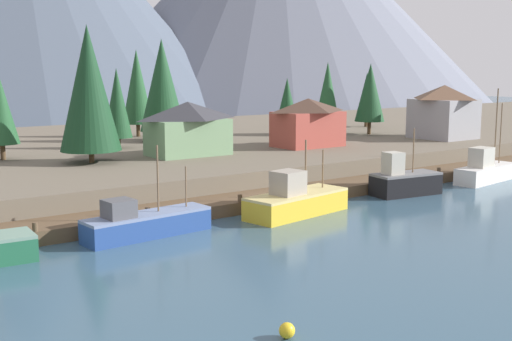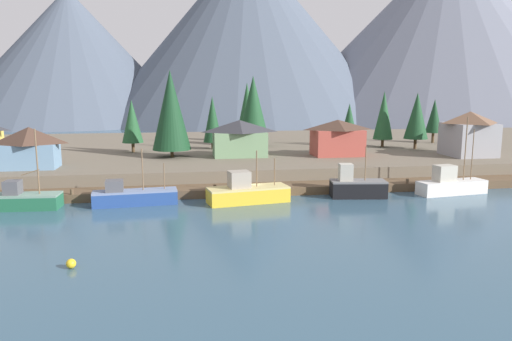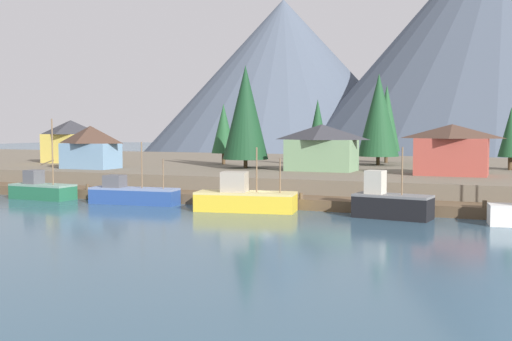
{
  "view_description": "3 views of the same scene",
  "coord_description": "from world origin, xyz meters",
  "px_view_note": "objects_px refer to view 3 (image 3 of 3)",
  "views": [
    {
      "loc": [
        -32.33,
        -41.42,
        11.46
      ],
      "look_at": [
        0.13,
        3.79,
        2.67
      ],
      "focal_mm": 45.87,
      "sensor_mm": 36.0,
      "label": 1
    },
    {
      "loc": [
        -7.82,
        -55.34,
        12.75
      ],
      "look_at": [
        1.28,
        2.66,
        2.73
      ],
      "focal_mm": 33.97,
      "sensor_mm": 36.0,
      "label": 2
    },
    {
      "loc": [
        22.05,
        -55.03,
        7.66
      ],
      "look_at": [
        -1.65,
        2.99,
        3.35
      ],
      "focal_mm": 44.2,
      "sensor_mm": 36.0,
      "label": 3
    }
  ],
  "objects_px": {
    "house_yellow": "(71,141)",
    "house_blue": "(91,147)",
    "conifer_back_left": "(224,129)",
    "conifer_back_right": "(246,112)",
    "fishing_boat_green": "(42,190)",
    "conifer_near_right": "(387,118)",
    "conifer_near_left": "(318,128)",
    "house_green": "(322,147)",
    "fishing_boat_yellow": "(244,199)",
    "fishing_boat_blue": "(132,194)",
    "conifer_mid_left": "(379,115)",
    "house_red": "(452,149)",
    "fishing_boat_black": "(391,203)",
    "conifer_far_left": "(511,132)"
  },
  "relations": [
    {
      "from": "conifer_near_left",
      "to": "house_green",
      "type": "bearing_deg",
      "value": -70.61
    },
    {
      "from": "house_red",
      "to": "conifer_back_right",
      "type": "distance_m",
      "value": 25.52
    },
    {
      "from": "fishing_boat_yellow",
      "to": "house_blue",
      "type": "distance_m",
      "value": 29.54
    },
    {
      "from": "conifer_back_right",
      "to": "fishing_boat_yellow",
      "type": "bearing_deg",
      "value": -67.16
    },
    {
      "from": "house_blue",
      "to": "conifer_near_left",
      "type": "height_order",
      "value": "conifer_near_left"
    },
    {
      "from": "conifer_near_right",
      "to": "conifer_back_right",
      "type": "relative_size",
      "value": 0.87
    },
    {
      "from": "fishing_boat_yellow",
      "to": "conifer_mid_left",
      "type": "relative_size",
      "value": 0.76
    },
    {
      "from": "conifer_back_left",
      "to": "house_red",
      "type": "bearing_deg",
      "value": -16.13
    },
    {
      "from": "conifer_mid_left",
      "to": "conifer_back_left",
      "type": "xyz_separation_m",
      "value": [
        -20.55,
        -5.57,
        -1.85
      ]
    },
    {
      "from": "house_yellow",
      "to": "house_red",
      "type": "relative_size",
      "value": 1.0
    },
    {
      "from": "house_blue",
      "to": "house_red",
      "type": "bearing_deg",
      "value": 7.36
    },
    {
      "from": "house_yellow",
      "to": "conifer_near_left",
      "type": "relative_size",
      "value": 0.87
    },
    {
      "from": "conifer_near_left",
      "to": "conifer_back_right",
      "type": "distance_m",
      "value": 11.39
    },
    {
      "from": "fishing_boat_yellow",
      "to": "conifer_back_right",
      "type": "distance_m",
      "value": 23.56
    },
    {
      "from": "fishing_boat_yellow",
      "to": "house_yellow",
      "type": "bearing_deg",
      "value": 139.42
    },
    {
      "from": "fishing_boat_blue",
      "to": "fishing_boat_black",
      "type": "bearing_deg",
      "value": -5.35
    },
    {
      "from": "fishing_boat_green",
      "to": "fishing_boat_yellow",
      "type": "bearing_deg",
      "value": 1.41
    },
    {
      "from": "house_blue",
      "to": "fishing_boat_yellow",
      "type": "bearing_deg",
      "value": -25.57
    },
    {
      "from": "fishing_boat_blue",
      "to": "house_green",
      "type": "distance_m",
      "value": 23.89
    },
    {
      "from": "fishing_boat_blue",
      "to": "conifer_near_left",
      "type": "relative_size",
      "value": 1.04
    },
    {
      "from": "fishing_boat_black",
      "to": "conifer_back_left",
      "type": "relative_size",
      "value": 0.79
    },
    {
      "from": "house_blue",
      "to": "conifer_far_left",
      "type": "distance_m",
      "value": 51.59
    },
    {
      "from": "house_red",
      "to": "conifer_mid_left",
      "type": "distance_m",
      "value": 18.67
    },
    {
      "from": "fishing_boat_green",
      "to": "conifer_near_right",
      "type": "height_order",
      "value": "conifer_near_right"
    },
    {
      "from": "house_blue",
      "to": "conifer_near_left",
      "type": "relative_size",
      "value": 0.78
    },
    {
      "from": "fishing_boat_black",
      "to": "conifer_back_left",
      "type": "height_order",
      "value": "conifer_back_left"
    },
    {
      "from": "fishing_boat_green",
      "to": "conifer_near_right",
      "type": "bearing_deg",
      "value": 56.07
    },
    {
      "from": "house_yellow",
      "to": "conifer_near_left",
      "type": "height_order",
      "value": "conifer_near_left"
    },
    {
      "from": "fishing_boat_blue",
      "to": "fishing_boat_yellow",
      "type": "xyz_separation_m",
      "value": [
        12.58,
        -0.82,
        0.17
      ]
    },
    {
      "from": "fishing_boat_yellow",
      "to": "conifer_mid_left",
      "type": "xyz_separation_m",
      "value": [
        5.68,
        32.83,
        8.18
      ]
    },
    {
      "from": "fishing_boat_green",
      "to": "conifer_mid_left",
      "type": "relative_size",
      "value": 0.69
    },
    {
      "from": "fishing_boat_blue",
      "to": "fishing_boat_black",
      "type": "xyz_separation_m",
      "value": [
        25.77,
        -0.2,
        0.27
      ]
    },
    {
      "from": "fishing_boat_blue",
      "to": "conifer_near_right",
      "type": "height_order",
      "value": "conifer_near_right"
    },
    {
      "from": "house_yellow",
      "to": "house_blue",
      "type": "relative_size",
      "value": 1.13
    },
    {
      "from": "conifer_near_right",
      "to": "conifer_far_left",
      "type": "height_order",
      "value": "conifer_near_right"
    },
    {
      "from": "fishing_boat_green",
      "to": "conifer_back_left",
      "type": "xyz_separation_m",
      "value": [
        9.04,
        26.48,
        6.49
      ]
    },
    {
      "from": "conifer_back_left",
      "to": "conifer_back_right",
      "type": "bearing_deg",
      "value": -47.77
    },
    {
      "from": "house_yellow",
      "to": "conifer_mid_left",
      "type": "bearing_deg",
      "value": 13.87
    },
    {
      "from": "house_yellow",
      "to": "conifer_near_right",
      "type": "distance_m",
      "value": 46.13
    },
    {
      "from": "fishing_boat_blue",
      "to": "conifer_back_right",
      "type": "height_order",
      "value": "conifer_back_right"
    },
    {
      "from": "fishing_boat_blue",
      "to": "house_blue",
      "type": "xyz_separation_m",
      "value": [
        -13.81,
        11.81,
        4.27
      ]
    },
    {
      "from": "house_yellow",
      "to": "conifer_back_left",
      "type": "height_order",
      "value": "conifer_back_left"
    },
    {
      "from": "conifer_near_left",
      "to": "conifer_back_right",
      "type": "bearing_deg",
      "value": -126.89
    },
    {
      "from": "fishing_boat_blue",
      "to": "house_red",
      "type": "xyz_separation_m",
      "value": [
        29.11,
        17.36,
        4.33
      ]
    },
    {
      "from": "conifer_near_right",
      "to": "fishing_boat_black",
      "type": "bearing_deg",
      "value": -78.86
    },
    {
      "from": "house_red",
      "to": "house_yellow",
      "type": "bearing_deg",
      "value": 175.65
    },
    {
      "from": "conifer_back_right",
      "to": "conifer_far_left",
      "type": "bearing_deg",
      "value": 16.41
    },
    {
      "from": "house_green",
      "to": "conifer_near_left",
      "type": "xyz_separation_m",
      "value": [
        -3.42,
        9.72,
        2.23
      ]
    },
    {
      "from": "fishing_boat_yellow",
      "to": "conifer_back_left",
      "type": "xyz_separation_m",
      "value": [
        -14.87,
        27.26,
        6.33
      ]
    },
    {
      "from": "conifer_back_left",
      "to": "fishing_boat_black",
      "type": "bearing_deg",
      "value": -43.51
    }
  ]
}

